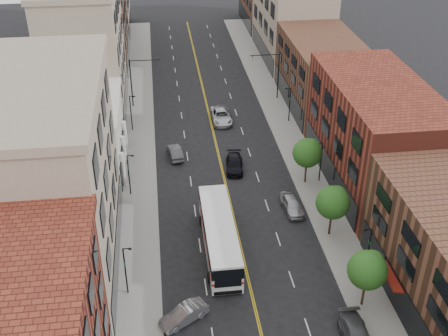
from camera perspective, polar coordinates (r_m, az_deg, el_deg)
name	(u,v)px	position (r m, az deg, el deg)	size (l,w,h in m)	color
sidewalk_left	(140,147)	(74.16, -8.54, 2.10)	(4.00, 110.00, 0.15)	gray
sidewalk_right	(290,138)	(76.05, 6.68, 3.03)	(4.00, 110.00, 0.15)	gray
bldg_l_tanoffice	(51,184)	(51.55, -17.14, -1.57)	(10.00, 22.00, 18.00)	gray
bldg_l_white	(78,138)	(69.43, -14.58, 2.94)	(10.00, 14.00, 8.00)	silver
bldg_l_far_a	(85,50)	(83.00, -13.93, 11.52)	(10.00, 20.00, 18.00)	gray
bldg_l_far_b	(96,20)	(102.42, -12.87, 14.46)	(10.00, 20.00, 15.00)	brown
bldg_r_mid	(375,134)	(66.16, 15.06, 3.37)	(10.00, 22.00, 12.00)	maroon
bldg_r_far_a	(323,74)	(84.53, 10.03, 9.42)	(10.00, 20.00, 10.00)	brown
bldg_r_far_b	(291,19)	(103.03, 6.85, 14.81)	(10.00, 22.00, 14.00)	gray
tree_r_1	(368,269)	(49.29, 14.44, -9.87)	(3.40, 3.40, 5.59)	black
tree_r_2	(334,201)	(56.66, 11.07, -3.35)	(3.40, 3.40, 5.59)	black
tree_r_3	(308,152)	(64.74, 8.53, 1.62)	(3.40, 3.40, 5.59)	black
lamp_l_1	(126,268)	(50.29, -9.95, -10.02)	(0.81, 0.55, 5.05)	black
lamp_l_2	(129,173)	(63.24, -9.62, -0.47)	(0.81, 0.55, 5.05)	black
lamp_l_3	(131,111)	(77.34, -9.41, 5.72)	(0.81, 0.55, 5.05)	black
lamp_r_1	(368,248)	(53.30, 14.44, -7.89)	(0.81, 0.55, 5.05)	black
lamp_r_2	(321,160)	(65.66, 9.79, 0.79)	(0.81, 0.55, 5.05)	black
lamp_r_3	(289,103)	(79.34, 6.67, 6.61)	(0.81, 0.55, 5.05)	black
signal_mast_left	(136,77)	(83.99, -8.95, 9.11)	(4.49, 0.18, 7.20)	black
signal_mast_right	(274,71)	(85.71, 5.07, 9.83)	(4.49, 0.18, 7.20)	black
city_bus	(219,234)	(54.90, -0.48, -6.73)	(3.21, 13.20, 3.39)	white
car_angle_b	(184,315)	(48.87, -4.09, -14.65)	(1.51, 4.33, 1.43)	#A8ABB0
car_parked_far	(292,205)	(61.44, 6.92, -3.71)	(1.84, 4.58, 1.56)	#A5A6AC
car_lane_behind	(175,152)	(71.15, -4.97, 1.60)	(1.49, 4.27, 1.41)	#4A494E
car_lane_a	(234,164)	(68.34, 1.06, 0.40)	(2.02, 4.96, 1.44)	black
car_lane_b	(221,116)	(79.92, -0.29, 5.31)	(2.71, 5.87, 1.63)	silver
car_lane_c	(222,114)	(80.67, -0.16, 5.56)	(1.89, 4.69, 1.60)	#46464B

